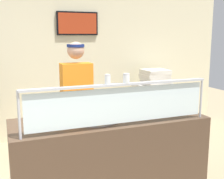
{
  "coord_description": "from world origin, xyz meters",
  "views": [
    {
      "loc": [
        -0.02,
        -2.42,
        1.83
      ],
      "look_at": [
        1.09,
        0.41,
        1.26
      ],
      "focal_mm": 45.95,
      "sensor_mm": 36.0,
      "label": 1
    }
  ],
  "objects_px": {
    "pizza_server": "(93,117)",
    "worker_figure": "(77,102)",
    "pizza_box_stack": "(155,77)",
    "parmesan_shaker": "(108,80)",
    "pizza_tray": "(95,119)",
    "pepper_flake_shaker": "(126,79)"
  },
  "relations": [
    {
      "from": "pizza_server",
      "to": "pepper_flake_shaker",
      "type": "xyz_separation_m",
      "value": [
        0.24,
        -0.29,
        0.43
      ]
    },
    {
      "from": "pizza_tray",
      "to": "pizza_box_stack",
      "type": "distance_m",
      "value": 2.57
    },
    {
      "from": "pepper_flake_shaker",
      "to": "pizza_box_stack",
      "type": "distance_m",
      "value": 2.68
    },
    {
      "from": "pepper_flake_shaker",
      "to": "worker_figure",
      "type": "relative_size",
      "value": 0.05
    },
    {
      "from": "parmesan_shaker",
      "to": "pizza_box_stack",
      "type": "xyz_separation_m",
      "value": [
        1.75,
        2.15,
        -0.34
      ]
    },
    {
      "from": "pepper_flake_shaker",
      "to": "pizza_tray",
      "type": "bearing_deg",
      "value": 125.87
    },
    {
      "from": "parmesan_shaker",
      "to": "pepper_flake_shaker",
      "type": "relative_size",
      "value": 1.01
    },
    {
      "from": "pizza_server",
      "to": "worker_figure",
      "type": "height_order",
      "value": "worker_figure"
    },
    {
      "from": "parmesan_shaker",
      "to": "pepper_flake_shaker",
      "type": "height_order",
      "value": "parmesan_shaker"
    },
    {
      "from": "pepper_flake_shaker",
      "to": "parmesan_shaker",
      "type": "bearing_deg",
      "value": 180.0
    },
    {
      "from": "pizza_server",
      "to": "worker_figure",
      "type": "relative_size",
      "value": 0.16
    },
    {
      "from": "pizza_server",
      "to": "worker_figure",
      "type": "bearing_deg",
      "value": 83.21
    },
    {
      "from": "worker_figure",
      "to": "parmesan_shaker",
      "type": "bearing_deg",
      "value": -86.98
    },
    {
      "from": "pizza_tray",
      "to": "parmesan_shaker",
      "type": "xyz_separation_m",
      "value": [
        0.03,
        -0.31,
        0.46
      ]
    },
    {
      "from": "pizza_box_stack",
      "to": "pizza_server",
      "type": "bearing_deg",
      "value": -134.08
    },
    {
      "from": "pizza_tray",
      "to": "pizza_server",
      "type": "bearing_deg",
      "value": -139.21
    },
    {
      "from": "worker_figure",
      "to": "pizza_box_stack",
      "type": "bearing_deg",
      "value": 33.61
    },
    {
      "from": "pizza_server",
      "to": "worker_figure",
      "type": "distance_m",
      "value": 0.67
    },
    {
      "from": "pizza_server",
      "to": "parmesan_shaker",
      "type": "height_order",
      "value": "parmesan_shaker"
    },
    {
      "from": "pizza_server",
      "to": "pepper_flake_shaker",
      "type": "distance_m",
      "value": 0.58
    },
    {
      "from": "pizza_tray",
      "to": "pizza_server",
      "type": "height_order",
      "value": "pizza_server"
    },
    {
      "from": "pizza_server",
      "to": "pizza_box_stack",
      "type": "height_order",
      "value": "pizza_box_stack"
    }
  ]
}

